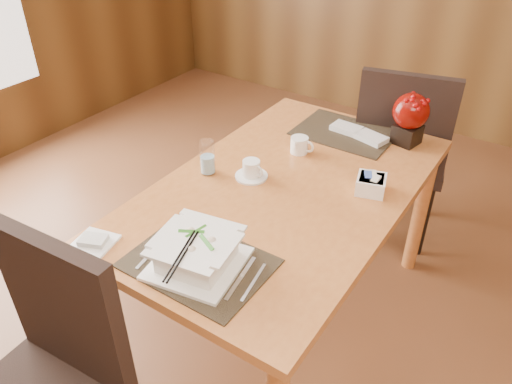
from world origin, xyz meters
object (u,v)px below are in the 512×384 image
Objects in this scene: soup_setting at (197,253)px; sugar_caddy at (371,184)px; coffee_cup at (251,170)px; creamer_jug at (299,145)px; bread_plate at (94,243)px; dining_table at (285,206)px; water_glass at (207,157)px; near_chair at (45,378)px; berry_decor at (410,116)px; far_chair at (400,148)px.

soup_setting is 0.77m from sugar_caddy.
coffee_cup reaches higher than creamer_jug.
bread_plate is at bearing -109.05° from creamer_jug.
dining_table is 0.37m from water_glass.
coffee_cup is (-0.15, -0.02, 0.13)m from dining_table.
near_chair is (-0.11, -1.30, -0.22)m from creamer_jug.
coffee_cup is 0.91× the size of water_glass.
dining_table is 13.73× the size of sugar_caddy.
creamer_jug is (-0.09, 0.27, 0.13)m from dining_table.
berry_decor is 1.75m from near_chair.
water_glass is at bearing -163.86° from dining_table.
dining_table is 10.16× the size of water_glass.
soup_setting is at bearing -102.82° from berry_decor.
far_chair is (0.28, 0.61, -0.21)m from creamer_jug.
creamer_jug is at bearing -136.33° from berry_decor.
coffee_cup is 0.68m from bread_plate.
berry_decor is 1.44m from bread_plate.
bread_plate is at bearing -107.66° from coffee_cup.
berry_decor is (0.59, 0.71, 0.06)m from water_glass.
creamer_jug is at bearing 74.10° from bread_plate.
dining_table is 6.27× the size of berry_decor.
berry_decor reaches higher than water_glass.
dining_table is at bearing 80.89° from soup_setting.
creamer_jug is at bearing 81.29° from near_chair.
soup_setting is at bearing 69.62° from far_chair.
soup_setting is 0.56m from coffee_cup.
near_chair is at bearing -123.43° from soup_setting.
berry_decor is at bearing 66.15° from dining_table.
near_chair is (0.15, -0.37, -0.19)m from bread_plate.
coffee_cup is 0.56× the size of berry_decor.
near_chair is 1.95m from far_chair.
berry_decor reaches higher than coffee_cup.
berry_decor reaches higher than dining_table.
coffee_cup is 0.77m from berry_decor.
near_chair is at bearing -106.13° from berry_decor.
sugar_caddy is at bearing -87.14° from berry_decor.
berry_decor is at bearing 67.62° from soup_setting.
near_chair is at bearing -67.21° from bread_plate.
creamer_jug is 0.75× the size of bread_plate.
sugar_caddy is at bearing 58.17° from soup_setting.
dining_table is at bearing 7.78° from coffee_cup.
water_glass is at bearing 93.22° from near_chair.
dining_table is 1.47× the size of far_chair.
far_chair is (0.34, 0.89, -0.21)m from coffee_cup.
far_chair is (0.54, 1.54, -0.18)m from bread_plate.
near_chair is at bearing -93.00° from coffee_cup.
soup_setting is 0.31× the size of far_chair.
berry_decor is 1.79× the size of bread_plate.
dining_table is at bearing -113.85° from berry_decor.
soup_setting is 0.83m from creamer_jug.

